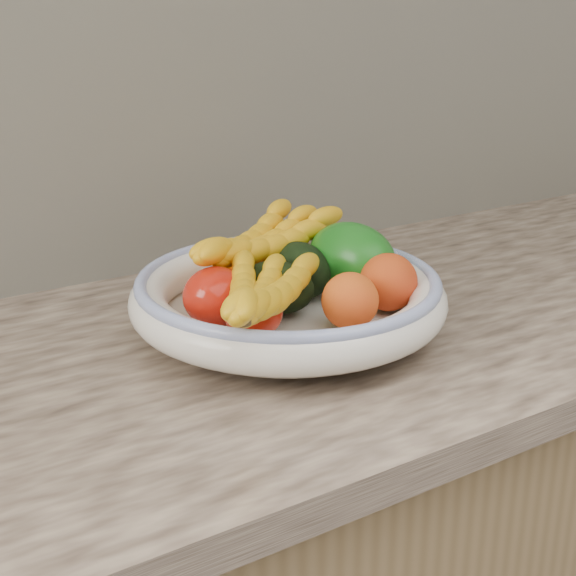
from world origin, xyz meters
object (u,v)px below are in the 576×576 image
at_px(green_mango, 351,259).
at_px(banana_bunch_back, 261,248).
at_px(banana_bunch_front, 260,301).
at_px(fruit_bowl, 288,297).

bearing_deg(green_mango, banana_bunch_back, 134.20).
relative_size(green_mango, banana_bunch_front, 0.50).
bearing_deg(banana_bunch_back, green_mango, -61.69).
relative_size(banana_bunch_back, banana_bunch_front, 1.06).
relative_size(fruit_bowl, banana_bunch_back, 1.36).
bearing_deg(green_mango, fruit_bowl, 177.28).
height_order(fruit_bowl, banana_bunch_front, banana_bunch_front).
distance_m(fruit_bowl, banana_bunch_front, 0.11).
xyz_separation_m(fruit_bowl, banana_bunch_front, (-0.08, -0.07, 0.03)).
xyz_separation_m(green_mango, banana_bunch_back, (-0.10, 0.07, 0.01)).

